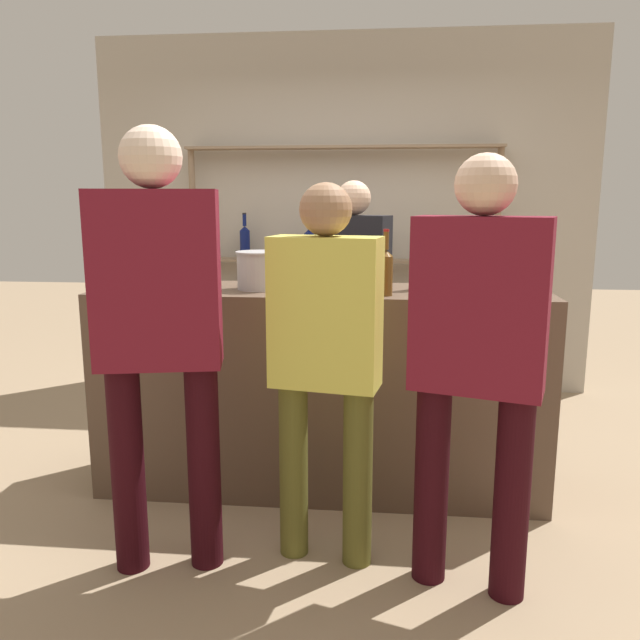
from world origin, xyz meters
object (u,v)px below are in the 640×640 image
customer_center (325,348)px  server_behind_counter (353,289)px  counter_bottle_1 (322,264)px  counter_bottle_0 (386,271)px  customer_left (159,321)px  counter_bottle_3 (419,265)px  ice_bucket (259,270)px  customer_right (478,348)px  counter_bottle_4 (444,268)px  wine_glass (474,269)px  counter_bottle_2 (170,267)px

customer_center → server_behind_counter: server_behind_counter is taller
counter_bottle_1 → counter_bottle_0: bearing=-38.4°
counter_bottle_1 → server_behind_counter: (0.13, 0.75, -0.24)m
customer_center → customer_left: bearing=110.8°
customer_center → server_behind_counter: bearing=8.8°
counter_bottle_0 → counter_bottle_3: counter_bottle_3 is taller
counter_bottle_0 → ice_bucket: size_ratio=1.31×
customer_left → customer_right: size_ratio=1.07×
counter_bottle_3 → customer_left: customer_left is taller
ice_bucket → customer_left: customer_left is taller
counter_bottle_0 → customer_center: size_ratio=0.20×
customer_center → counter_bottle_0: bearing=-14.3°
counter_bottle_4 → customer_left: (-1.18, -0.66, -0.15)m
counter_bottle_3 → wine_glass: (0.27, -0.07, -0.01)m
wine_glass → customer_right: 0.85m
customer_left → server_behind_counter: (0.69, 1.66, -0.10)m
counter_bottle_0 → server_behind_counter: 1.06m
wine_glass → ice_bucket: (-1.09, 0.01, -0.02)m
server_behind_counter → counter_bottle_3: bearing=44.3°
counter_bottle_1 → counter_bottle_4: counter_bottle_4 is taller
wine_glass → customer_left: customer_left is taller
counter_bottle_2 → server_behind_counter: server_behind_counter is taller
counter_bottle_3 → counter_bottle_4: bearing=-63.2°
counter_bottle_3 → ice_bucket: counter_bottle_3 is taller
counter_bottle_1 → ice_bucket: (-0.32, -0.11, -0.03)m
counter_bottle_2 → counter_bottle_1: bearing=15.6°
counter_bottle_2 → counter_bottle_3: 1.27m
counter_bottle_3 → counter_bottle_1: bearing=174.6°
counter_bottle_0 → counter_bottle_4: 0.28m
counter_bottle_1 → customer_center: bearing=-83.5°
counter_bottle_2 → customer_right: (1.43, -0.73, -0.21)m
counter_bottle_2 → customer_right: bearing=-27.1°
counter_bottle_1 → wine_glass: 0.78m
customer_left → wine_glass: bearing=-70.3°
customer_left → ice_bucket: bearing=-28.2°
counter_bottle_0 → server_behind_counter: size_ratio=0.19×
customer_right → counter_bottle_3: bearing=28.4°
counter_bottle_1 → counter_bottle_2: size_ratio=0.99×
counter_bottle_0 → wine_glass: bearing=17.9°
counter_bottle_1 → customer_left: customer_left is taller
counter_bottle_0 → counter_bottle_2: size_ratio=0.99×
customer_left → server_behind_counter: bearing=-33.7°
counter_bottle_0 → customer_right: bearing=-63.1°
counter_bottle_0 → ice_bucket: bearing=166.6°
wine_glass → customer_center: bearing=-135.3°
ice_bucket → customer_right: size_ratio=0.14×
counter_bottle_4 → wine_glass: counter_bottle_4 is taller
counter_bottle_4 → customer_right: size_ratio=0.20×
counter_bottle_1 → server_behind_counter: 0.79m
counter_bottle_4 → ice_bucket: counter_bottle_4 is taller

